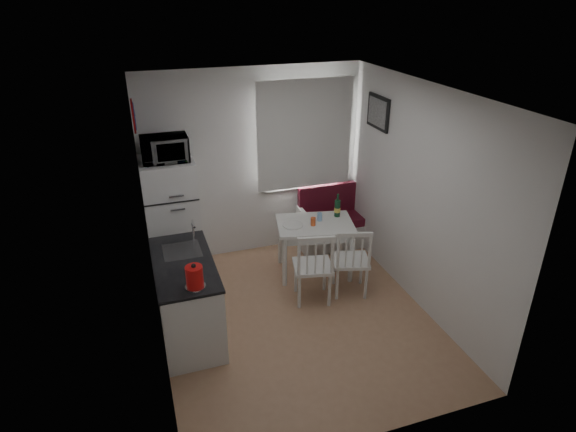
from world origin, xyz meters
name	(u,v)px	position (x,y,z in m)	size (l,w,h in m)	color
floor	(296,318)	(0.00, 0.00, 0.00)	(3.00, 3.50, 0.02)	tan
ceiling	(298,92)	(0.00, 0.00, 2.60)	(3.00, 3.50, 0.02)	white
wall_back	(254,165)	(0.00, 1.75, 1.30)	(3.00, 0.02, 2.60)	white
wall_front	(376,315)	(0.00, -1.75, 1.30)	(3.00, 0.02, 2.60)	white
wall_left	(150,239)	(-1.50, 0.00, 1.30)	(0.02, 3.50, 2.60)	white
wall_right	(421,199)	(1.50, 0.00, 1.30)	(0.02, 3.50, 2.60)	white
window	(303,137)	(0.70, 1.72, 1.62)	(1.22, 0.06, 1.47)	white
curtain	(305,135)	(0.70, 1.65, 1.68)	(1.35, 0.02, 1.50)	white
kitchen_counter	(187,297)	(-1.20, 0.16, 0.46)	(0.62, 1.32, 1.16)	white
wall_sign	(134,116)	(-1.47, 1.45, 2.15)	(0.40, 0.40, 0.03)	#193D96
picture_frame	(378,112)	(1.48, 1.10, 2.05)	(0.04, 0.52, 0.42)	black
bench	(340,225)	(1.22, 1.51, 0.30)	(1.26, 0.48, 0.90)	white
dining_table	(315,229)	(0.57, 0.88, 0.65)	(1.10, 0.87, 0.73)	white
chair_left	(316,261)	(0.32, 0.21, 0.59)	(0.53, 0.52, 0.51)	white
chair_right	(355,255)	(0.82, 0.21, 0.57)	(0.54, 0.53, 0.50)	white
fridge	(172,220)	(-1.18, 1.40, 0.81)	(0.64, 0.64, 1.61)	white
microwave	(165,149)	(-1.18, 1.35, 1.76)	(0.55, 0.37, 0.30)	white
kettle	(195,277)	(-1.15, -0.38, 1.03)	(0.20, 0.20, 0.26)	red
wine_bottle	(337,205)	(0.92, 0.98, 0.89)	(0.08, 0.08, 0.32)	#154325
drinking_glass_orange	(313,222)	(0.52, 0.83, 0.78)	(0.06, 0.06, 0.11)	#DC5624
drinking_glass_blue	(320,217)	(0.65, 0.93, 0.78)	(0.06, 0.06, 0.11)	#8BBCED
plate	(293,225)	(0.27, 0.90, 0.74)	(0.26, 0.26, 0.02)	white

